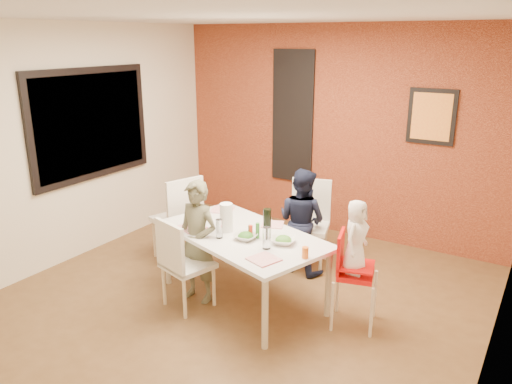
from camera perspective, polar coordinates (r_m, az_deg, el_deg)
The scene contains 35 objects.
ground at distance 5.15m, azimuth -1.79°, elevation -12.08°, with size 4.50×4.50×0.00m, color brown.
ceiling at distance 4.49m, azimuth -2.13°, elevation 19.50°, with size 4.50×4.50×0.02m, color silver.
wall_back at distance 6.59m, azimuth 9.01°, elevation 6.80°, with size 4.50×0.02×2.70m, color beige.
wall_front at distance 3.13m, azimuth -25.53°, elevation -6.60°, with size 4.50×0.02×2.70m, color beige.
wall_left at distance 6.15m, azimuth -19.78°, elevation 5.25°, with size 0.02×4.50×2.70m, color beige.
wall_right at distance 3.92m, azimuth 26.62°, elevation -2.07°, with size 0.02×4.50×2.70m, color beige.
brick_accent_wall at distance 6.57m, azimuth 8.94°, elevation 6.78°, with size 4.50×0.02×2.70m, color maroon.
picture_window_frame at distance 6.21m, azimuth -18.36°, elevation 7.39°, with size 0.05×1.70×1.30m, color black.
picture_window_pane at distance 6.20m, azimuth -18.27°, elevation 7.38°, with size 0.02×1.55×1.15m, color black.
glassblock_strip at distance 6.78m, azimuth 4.24°, elevation 8.55°, with size 0.55×0.03×1.70m, color #B4BCC4.
glassblock_surround at distance 6.78m, azimuth 4.22°, elevation 8.55°, with size 0.60×0.03×1.76m, color black.
art_print_frame at distance 6.15m, azimuth 19.44°, elevation 8.13°, with size 0.54×0.03×0.64m, color black.
art_print_canvas at distance 6.13m, azimuth 19.40°, elevation 8.11°, with size 0.44×0.01×0.54m, color #FCA538.
dining_table at distance 4.88m, azimuth -1.55°, elevation -5.43°, with size 1.90×1.41×0.71m.
chair_near at distance 4.81m, azimuth -8.62°, elevation -7.70°, with size 0.52×0.52×0.91m.
chair_far at distance 5.75m, azimuth 6.10°, elevation -2.94°, with size 0.56×0.56×0.98m.
chair_left at distance 5.82m, azimuth -8.66°, elevation -2.55°, with size 0.60×0.60×1.02m.
high_chair at distance 4.59m, azimuth 10.82°, elevation -8.80°, with size 0.45×0.45×0.89m.
child_near at distance 4.93m, azimuth -6.69°, elevation -5.67°, with size 0.45×0.29×1.23m, color brown.
child_far at distance 5.52m, azimuth 5.24°, elevation -3.29°, with size 0.58×0.45×1.18m, color black.
toddler at distance 4.46m, azimuth 11.34°, elevation -5.04°, with size 0.33×0.21×0.67m, color white.
plate_near_left at distance 5.03m, azimuth -7.41°, elevation -4.01°, with size 0.24×0.24×0.01m, color white.
plate_far_mid at distance 5.06m, azimuth 1.90°, elevation -3.73°, with size 0.21×0.21×0.01m, color white.
plate_near_right at distance 4.29m, azimuth 0.89°, elevation -7.69°, with size 0.23×0.23×0.01m, color white.
plate_far_left at distance 5.49m, azimuth -3.87°, elevation -2.03°, with size 0.23×0.23×0.01m, color white.
salad_bowl_a at distance 4.70m, azimuth -1.19°, elevation -5.13°, with size 0.21×0.21×0.05m, color silver.
salad_bowl_b at distance 4.62m, azimuth 3.15°, elevation -5.56°, with size 0.23×0.23×0.06m, color white.
wine_bottle at distance 4.70m, azimuth 1.28°, elevation -3.62°, with size 0.08×0.08×0.29m, color black.
wine_glass_a at distance 4.72m, azimuth -4.23°, elevation -4.20°, with size 0.06×0.06×0.19m, color silver.
wine_glass_b at distance 4.47m, azimuth 1.22°, elevation -5.28°, with size 0.07×0.07×0.20m, color white.
paper_towel_roll at distance 4.86m, azimuth -3.41°, elevation -2.93°, with size 0.13×0.13×0.28m, color white.
condiment_red at distance 4.72m, azimuth -0.57°, elevation -4.55°, with size 0.03×0.03×0.13m, color red.
condiment_green at distance 4.72m, azimuth 0.18°, elevation -4.43°, with size 0.04×0.04×0.15m, color #327B29.
condiment_brown at distance 4.73m, azimuth -0.72°, elevation -4.51°, with size 0.03×0.03×0.12m, color brown.
sippy_cup at distance 4.33m, azimuth 5.64°, elevation -6.90°, with size 0.06×0.06×0.10m, color orange.
Camera 1 is at (2.49, -3.73, 2.53)m, focal length 35.00 mm.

